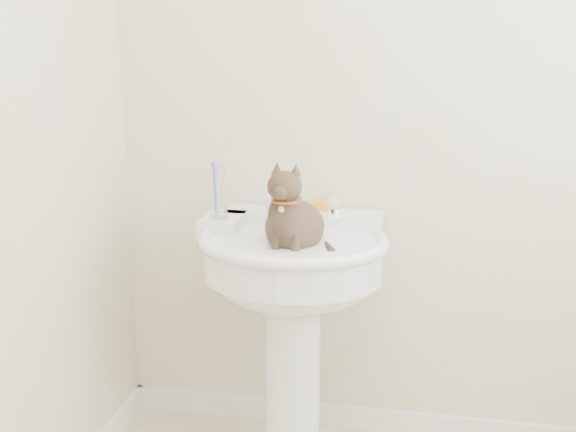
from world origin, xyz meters
The scene contains 7 objects.
wall_back centered at (0.00, 1.10, 1.25)m, with size 2.20×0.00×2.50m, color beige, non-canonical shape.
baseboard_back centered at (0.00, 1.09, 0.04)m, with size 2.20×0.02×0.09m, color white.
pedestal_sink centered at (-0.41, 0.81, 0.68)m, with size 0.63×0.62×0.87m.
faucet centered at (-0.41, 0.96, 0.91)m, with size 0.28×0.12×0.14m.
soap_bar centered at (-0.35, 1.05, 0.88)m, with size 0.09×0.06×0.03m, color orange.
toothbrush_cup centered at (-0.67, 0.85, 0.92)m, with size 0.07×0.07×0.18m.
cat centered at (-0.40, 0.75, 0.90)m, with size 0.21×0.26×0.38m.
Camera 1 is at (-0.00, -1.38, 1.47)m, focal length 45.00 mm.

